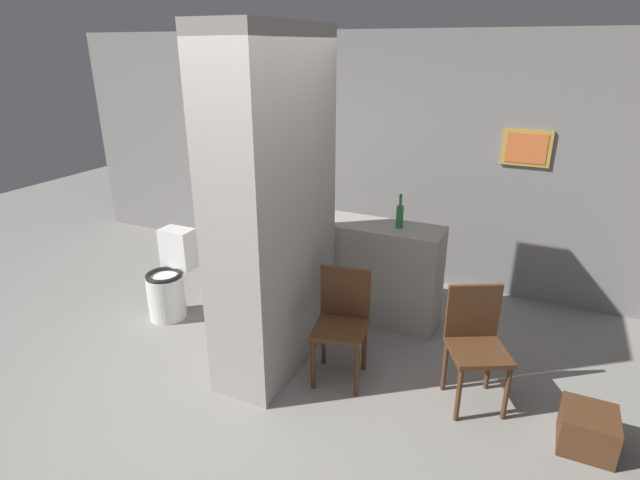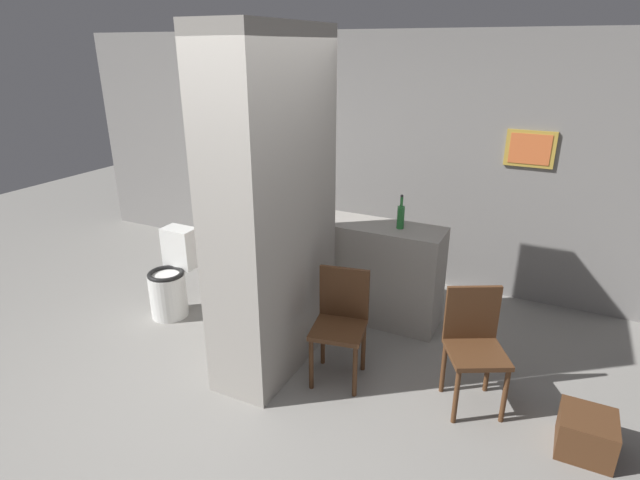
% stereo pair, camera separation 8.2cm
% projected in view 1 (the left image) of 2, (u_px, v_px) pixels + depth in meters
% --- Properties ---
extents(ground_plane, '(14.00, 14.00, 0.00)m').
position_uv_depth(ground_plane, '(250.00, 404.00, 3.65)').
color(ground_plane, gray).
extents(wall_back, '(8.00, 0.09, 2.60)m').
position_uv_depth(wall_back, '(375.00, 159.00, 5.39)').
color(wall_back, gray).
rests_on(wall_back, ground_plane).
extents(pillar_center, '(0.52, 1.21, 2.60)m').
position_uv_depth(pillar_center, '(273.00, 210.00, 3.73)').
color(pillar_center, gray).
rests_on(pillar_center, ground_plane).
extents(counter_shelf, '(1.46, 0.44, 0.94)m').
position_uv_depth(counter_shelf, '(362.00, 269.00, 4.72)').
color(counter_shelf, gray).
rests_on(counter_shelf, ground_plane).
extents(toilet, '(0.35, 0.51, 0.82)m').
position_uv_depth(toilet, '(170.00, 281.00, 4.76)').
color(toilet, silver).
rests_on(toilet, ground_plane).
extents(chair_near_pillar, '(0.45, 0.45, 0.88)m').
position_uv_depth(chair_near_pillar, '(342.00, 319.00, 3.82)').
color(chair_near_pillar, '#4C2D19').
rests_on(chair_near_pillar, ground_plane).
extents(chair_by_doorway, '(0.52, 0.52, 0.88)m').
position_uv_depth(chair_by_doorway, '(476.00, 341.00, 3.54)').
color(chair_by_doorway, '#4C2D19').
rests_on(chair_by_doorway, ground_plane).
extents(bicycle, '(1.60, 0.42, 0.65)m').
position_uv_depth(bicycle, '(290.00, 271.00, 5.04)').
color(bicycle, black).
rests_on(bicycle, ground_plane).
extents(bottle_tall, '(0.06, 0.06, 0.31)m').
position_uv_depth(bottle_tall, '(400.00, 215.00, 4.38)').
color(bottle_tall, '#267233').
rests_on(bottle_tall, counter_shelf).
extents(floor_crate, '(0.34, 0.34, 0.27)m').
position_uv_depth(floor_crate, '(588.00, 430.00, 3.22)').
color(floor_crate, '#4C2D19').
rests_on(floor_crate, ground_plane).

